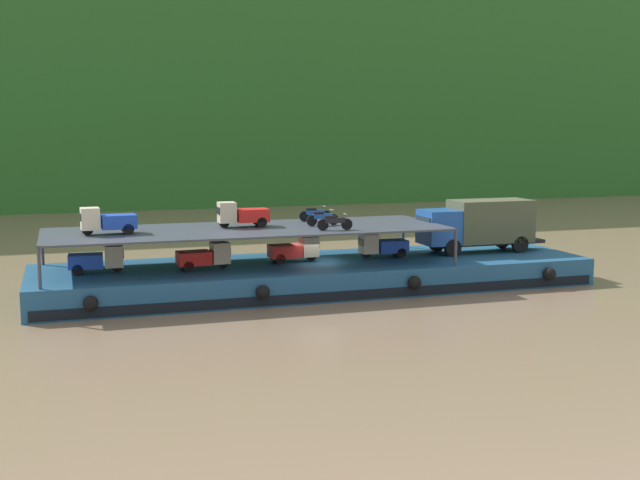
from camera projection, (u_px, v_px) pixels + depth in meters
ground_plane at (316, 288)px, 44.55m from camera, size 400.00×400.00×0.00m
hillside_far_bank at (164, 28)px, 102.20m from camera, size 138.56×37.78×38.15m
cargo_barge at (316, 275)px, 44.42m from camera, size 30.49×8.49×1.50m
covered_lorry at (479, 224)px, 47.58m from camera, size 7.87×2.34×3.10m
cargo_rack at (248, 230)px, 42.92m from camera, size 21.29×7.13×2.00m
mini_truck_lower_stern at (97, 259)px, 40.81m from camera, size 2.79×1.28×1.38m
mini_truck_lower_aft at (204, 256)px, 41.86m from camera, size 2.80×1.30×1.38m
mini_truck_lower_mid at (294, 249)px, 44.21m from camera, size 2.75×1.22×1.38m
mini_truck_lower_fore at (382, 245)px, 45.77m from camera, size 2.77×1.26×1.38m
mini_truck_upper_stern at (107, 221)px, 40.40m from camera, size 2.79×1.29×1.38m
mini_truck_upper_mid at (242, 214)px, 43.40m from camera, size 2.74×1.20×1.38m
motorcycle_upper_port at (334, 222)px, 42.10m from camera, size 1.90×0.55×0.87m
motorcycle_upper_centre at (322, 218)px, 44.12m from camera, size 1.90×0.55×0.87m
motorcycle_upper_stbd at (315, 214)px, 46.21m from camera, size 1.90×0.55×0.87m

